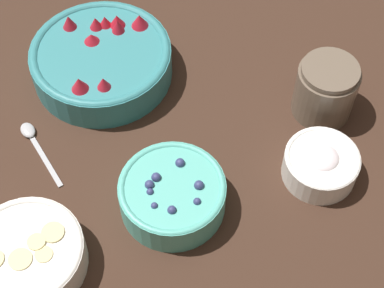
# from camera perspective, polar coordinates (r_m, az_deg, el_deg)

# --- Properties ---
(ground_plane) EXTENTS (4.00, 4.00, 0.00)m
(ground_plane) POSITION_cam_1_polar(r_m,az_deg,el_deg) (1.02, -2.04, -1.10)
(ground_plane) COLOR #382319
(bowl_strawberries) EXTENTS (0.24, 0.24, 0.08)m
(bowl_strawberries) POSITION_cam_1_polar(r_m,az_deg,el_deg) (1.10, -8.07, 7.48)
(bowl_strawberries) COLOR teal
(bowl_strawberries) RESTS_ON ground_plane
(bowl_blueberries) EXTENTS (0.16, 0.16, 0.06)m
(bowl_blueberries) POSITION_cam_1_polar(r_m,az_deg,el_deg) (0.94, -1.76, -4.46)
(bowl_blueberries) COLOR #56B7A8
(bowl_blueberries) RESTS_ON ground_plane
(bowl_bananas) EXTENTS (0.16, 0.16, 0.05)m
(bowl_bananas) POSITION_cam_1_polar(r_m,az_deg,el_deg) (0.93, -14.44, -9.50)
(bowl_bananas) COLOR white
(bowl_bananas) RESTS_ON ground_plane
(bowl_cream) EXTENTS (0.11, 0.11, 0.06)m
(bowl_cream) POSITION_cam_1_polar(r_m,az_deg,el_deg) (0.99, 11.39, -1.72)
(bowl_cream) COLOR white
(bowl_cream) RESTS_ON ground_plane
(jar_chocolate) EXTENTS (0.10, 0.10, 0.10)m
(jar_chocolate) POSITION_cam_1_polar(r_m,az_deg,el_deg) (1.06, 11.75, 4.65)
(jar_chocolate) COLOR brown
(jar_chocolate) RESTS_ON ground_plane
(spoon) EXTENTS (0.02, 0.14, 0.01)m
(spoon) POSITION_cam_1_polar(r_m,az_deg,el_deg) (1.06, -13.82, 0.21)
(spoon) COLOR #B2B2B7
(spoon) RESTS_ON ground_plane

